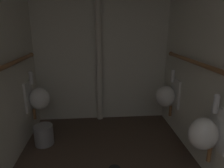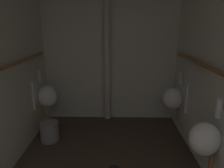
{
  "view_description": "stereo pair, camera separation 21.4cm",
  "coord_description": "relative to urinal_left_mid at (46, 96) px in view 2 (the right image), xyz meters",
  "views": [
    {
      "loc": [
        -0.11,
        -0.07,
        1.64
      ],
      "look_at": [
        0.06,
        1.99,
        1.04
      ],
      "focal_mm": 32.14,
      "sensor_mm": 36.0,
      "label": 1
    },
    {
      "loc": [
        0.11,
        -0.07,
        1.64
      ],
      "look_at": [
        0.06,
        1.99,
        1.04
      ],
      "focal_mm": 32.14,
      "sensor_mm": 36.0,
      "label": 2
    }
  ],
  "objects": [
    {
      "name": "waste_bin",
      "position": [
        0.11,
        -0.29,
        -0.46
      ],
      "size": [
        0.27,
        0.27,
        0.28
      ],
      "primitive_type": "cylinder",
      "color": "gray",
      "rests_on": "ground"
    },
    {
      "name": "urinal_right_far",
      "position": [
        1.96,
        -0.05,
        0.0
      ],
      "size": [
        0.32,
        0.3,
        0.76
      ],
      "color": "white"
    },
    {
      "name": "urinal_right_mid",
      "position": [
        1.96,
        -1.18,
        0.0
      ],
      "size": [
        0.32,
        0.3,
        0.76
      ],
      "color": "white"
    },
    {
      "name": "urinal_left_mid",
      "position": [
        0.0,
        0.0,
        0.0
      ],
      "size": [
        0.32,
        0.3,
        0.76
      ],
      "color": "white"
    },
    {
      "name": "wall_back",
      "position": [
        0.98,
        0.53,
        0.64
      ],
      "size": [
        2.38,
        0.06,
        2.49
      ],
      "primitive_type": "cube",
      "color": "silver",
      "rests_on": "ground"
    },
    {
      "name": "standpipe_back_wall",
      "position": [
        0.93,
        0.42,
        0.64
      ],
      "size": [
        0.11,
        0.11,
        2.44
      ],
      "primitive_type": "cylinder",
      "color": "beige",
      "rests_on": "ground"
    }
  ]
}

